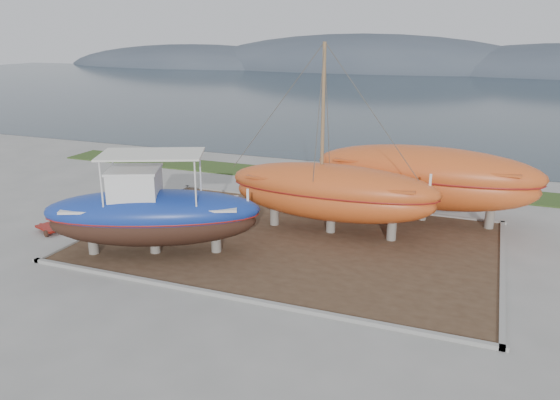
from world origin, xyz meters
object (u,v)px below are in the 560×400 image
at_px(blue_caique, 152,204).
at_px(orange_bare_hull, 424,185).
at_px(white_dinghy, 163,206).
at_px(orange_sailboat, 333,142).
at_px(red_trailer, 51,229).

xyz_separation_m(blue_caique, orange_bare_hull, (10.23, 8.71, -0.37)).
bearing_deg(orange_bare_hull, white_dinghy, -158.12).
distance_m(orange_sailboat, red_trailer, 14.17).
bearing_deg(orange_sailboat, white_dinghy, -173.27).
relative_size(white_dinghy, red_trailer, 1.78).
bearing_deg(white_dinghy, red_trailer, -112.50).
xyz_separation_m(blue_caique, orange_sailboat, (6.39, 5.25, 2.19)).
relative_size(orange_bare_hull, red_trailer, 5.29).
xyz_separation_m(orange_sailboat, orange_bare_hull, (3.84, 3.46, -2.56)).
height_order(white_dinghy, orange_sailboat, orange_sailboat).
xyz_separation_m(blue_caique, red_trailer, (-6.23, 0.44, -2.12)).
bearing_deg(blue_caique, red_trailer, 152.40).
bearing_deg(red_trailer, white_dinghy, 63.01).
relative_size(white_dinghy, orange_bare_hull, 0.34).
relative_size(blue_caique, white_dinghy, 2.44).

